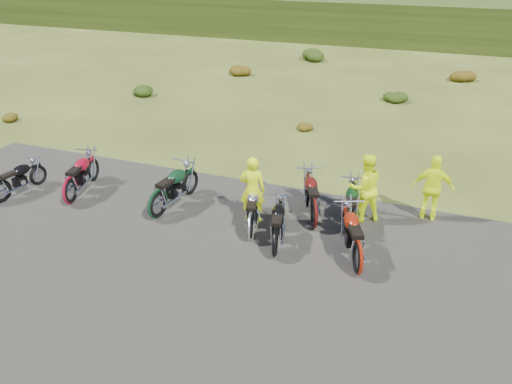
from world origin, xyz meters
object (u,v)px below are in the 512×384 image
at_px(motorcycle_7, 347,238).
at_px(motorcycle_0, 4,203).
at_px(motorcycle_3, 250,239).
at_px(person_middle, 252,191).

bearing_deg(motorcycle_7, motorcycle_0, 92.02).
bearing_deg(motorcycle_7, motorcycle_3, 104.39).
relative_size(motorcycle_3, person_middle, 1.11).
bearing_deg(person_middle, motorcycle_0, 1.03).
height_order(motorcycle_3, motorcycle_7, motorcycle_7).
height_order(motorcycle_3, person_middle, person_middle).
height_order(motorcycle_0, person_middle, person_middle).
bearing_deg(person_middle, motorcycle_3, 96.15).
distance_m(motorcycle_0, motorcycle_7, 9.69).
xyz_separation_m(motorcycle_3, motorcycle_7, (2.27, 0.90, 0.00)).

